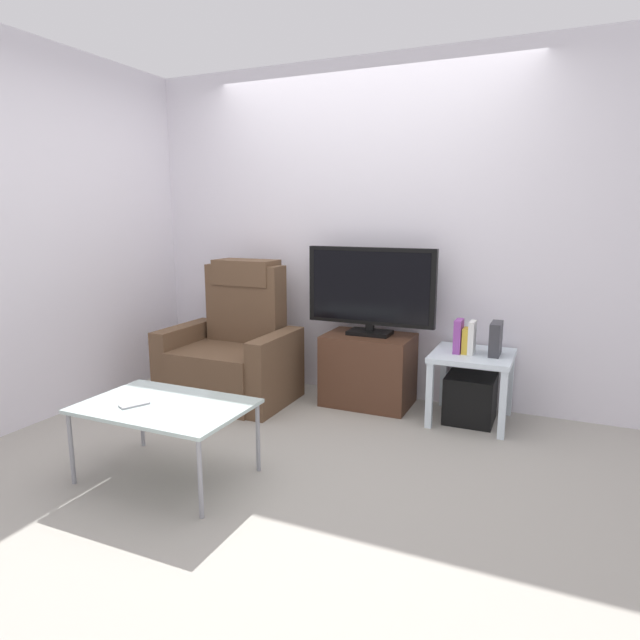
# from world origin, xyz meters

# --- Properties ---
(ground_plane) EXTENTS (6.40, 6.40, 0.00)m
(ground_plane) POSITION_xyz_m (0.00, 0.00, 0.00)
(ground_plane) COLOR #9E998E
(wall_back) EXTENTS (6.40, 0.06, 2.60)m
(wall_back) POSITION_xyz_m (0.00, 1.13, 1.30)
(wall_back) COLOR silver
(wall_back) RESTS_ON ground
(wall_side) EXTENTS (0.06, 4.48, 2.60)m
(wall_side) POSITION_xyz_m (-1.88, 0.00, 1.30)
(wall_side) COLOR silver
(wall_side) RESTS_ON ground
(tv_stand) EXTENTS (0.66, 0.44, 0.54)m
(tv_stand) POSITION_xyz_m (0.14, 0.85, 0.27)
(tv_stand) COLOR #4C2D1E
(tv_stand) RESTS_ON ground
(television) EXTENTS (0.98, 0.20, 0.66)m
(television) POSITION_xyz_m (0.14, 0.86, 0.89)
(television) COLOR black
(television) RESTS_ON tv_stand
(recliner_armchair) EXTENTS (0.98, 0.78, 1.08)m
(recliner_armchair) POSITION_xyz_m (-0.89, 0.57, 0.37)
(recliner_armchair) COLOR brown
(recliner_armchair) RESTS_ON ground
(side_table) EXTENTS (0.54, 0.54, 0.49)m
(side_table) POSITION_xyz_m (0.92, 0.80, 0.41)
(side_table) COLOR silver
(side_table) RESTS_ON ground
(subwoofer_box) EXTENTS (0.33, 0.33, 0.33)m
(subwoofer_box) POSITION_xyz_m (0.92, 0.80, 0.17)
(subwoofer_box) COLOR black
(subwoofer_box) RESTS_ON ground
(book_leftmost) EXTENTS (0.05, 0.14, 0.23)m
(book_leftmost) POSITION_xyz_m (0.82, 0.78, 0.61)
(book_leftmost) COLOR purple
(book_leftmost) RESTS_ON side_table
(book_middle) EXTENTS (0.05, 0.11, 0.18)m
(book_middle) POSITION_xyz_m (0.87, 0.78, 0.58)
(book_middle) COLOR gold
(book_middle) RESTS_ON side_table
(book_rightmost) EXTENTS (0.04, 0.13, 0.23)m
(book_rightmost) POSITION_xyz_m (0.91, 0.78, 0.61)
(book_rightmost) COLOR white
(book_rightmost) RESTS_ON side_table
(game_console) EXTENTS (0.07, 0.20, 0.23)m
(game_console) POSITION_xyz_m (1.06, 0.81, 0.61)
(game_console) COLOR #333338
(game_console) RESTS_ON side_table
(coffee_table) EXTENTS (0.90, 0.60, 0.42)m
(coffee_table) POSITION_xyz_m (-0.48, -0.74, 0.40)
(coffee_table) COLOR #B2C6C1
(coffee_table) RESTS_ON ground
(cell_phone) EXTENTS (0.13, 0.17, 0.01)m
(cell_phone) POSITION_xyz_m (-0.62, -0.82, 0.43)
(cell_phone) COLOR #B7B7BC
(cell_phone) RESTS_ON coffee_table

